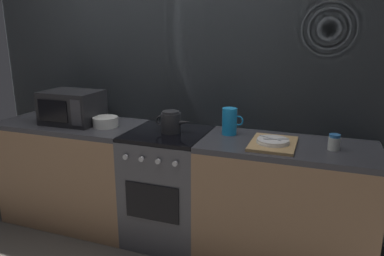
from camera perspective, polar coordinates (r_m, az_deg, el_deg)
name	(u,v)px	position (r m, az deg, el deg)	size (l,w,h in m)	color
ground_plane	(170,236)	(3.16, -3.53, -16.54)	(8.00, 8.00, 0.00)	#47423D
back_wall	(183,87)	(3.02, -1.44, 6.46)	(3.60, 0.05, 2.40)	gray
counter_left	(75,171)	(3.38, -17.88, -6.50)	(1.20, 0.60, 0.90)	#997251
stove_unit	(169,186)	(2.94, -3.68, -9.09)	(0.60, 0.63, 0.90)	#4C4C51
counter_right	(284,204)	(2.74, 14.21, -11.48)	(1.20, 0.60, 0.90)	#997251
microwave	(72,107)	(3.18, -18.27, 3.12)	(0.46, 0.35, 0.27)	black
kettle	(171,122)	(2.75, -3.33, 0.94)	(0.28, 0.15, 0.17)	#262628
mixing_bowl	(105,122)	(3.01, -13.43, 0.96)	(0.20, 0.20, 0.08)	silver
pitcher	(230,121)	(2.71, 5.94, 1.06)	(0.16, 0.11, 0.20)	#198CD8
dish_pile	(273,143)	(2.52, 12.61, -2.27)	(0.30, 0.40, 0.06)	tan
spice_jar	(334,142)	(2.54, 21.41, -2.09)	(0.08, 0.08, 0.10)	silver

